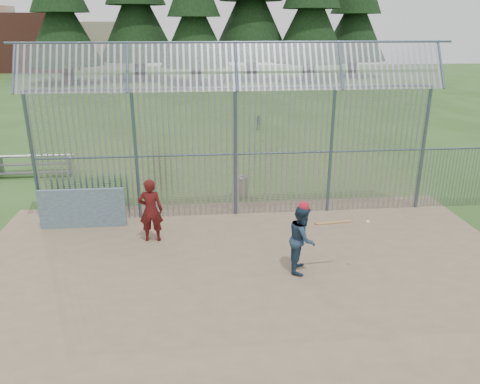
{
  "coord_description": "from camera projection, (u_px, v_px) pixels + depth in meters",
  "views": [
    {
      "loc": [
        -1.19,
        -10.32,
        5.77
      ],
      "look_at": [
        0.0,
        2.0,
        1.3
      ],
      "focal_mm": 35.0,
      "sensor_mm": 36.0,
      "label": 1
    }
  ],
  "objects": [
    {
      "name": "bg_kid_seated",
      "position": [
        259.0,
        122.0,
        26.85
      ],
      "size": [
        0.55,
        0.36,
        0.86
      ],
      "primitive_type": "imported",
      "rotation": [
        0.0,
        0.0,
        2.83
      ],
      "color": "slate",
      "rests_on": "ground"
    },
    {
      "name": "bleacher",
      "position": [
        35.0,
        165.0,
        18.78
      ],
      "size": [
        3.0,
        0.95,
        0.72
      ],
      "color": "slate",
      "rests_on": "ground"
    },
    {
      "name": "onlooker",
      "position": [
        151.0,
        210.0,
        12.87
      ],
      "size": [
        0.68,
        0.46,
        1.81
      ],
      "primitive_type": "imported",
      "rotation": [
        0.0,
        0.0,
        3.1
      ],
      "color": "maroon",
      "rests_on": "dirt_infield"
    },
    {
      "name": "batting_gear",
      "position": [
        310.0,
        210.0,
        11.05
      ],
      "size": [
        1.65,
        0.49,
        0.55
      ],
      "color": "#B01728",
      "rests_on": "ground"
    },
    {
      "name": "dirt_infield",
      "position": [
        250.0,
        277.0,
        11.26
      ],
      "size": [
        14.0,
        10.0,
        0.02
      ],
      "primitive_type": "cube",
      "color": "#756047",
      "rests_on": "ground"
    },
    {
      "name": "dugout_wall",
      "position": [
        82.0,
        208.0,
        13.82
      ],
      "size": [
        2.5,
        0.12,
        1.2
      ],
      "primitive_type": "cube",
      "color": "#38566B",
      "rests_on": "dirt_infield"
    },
    {
      "name": "distant_buildings",
      "position": [
        25.0,
        41.0,
        61.31
      ],
      "size": [
        26.5,
        10.5,
        8.0
      ],
      "color": "brown",
      "rests_on": "ground"
    },
    {
      "name": "batter",
      "position": [
        302.0,
        238.0,
        11.32
      ],
      "size": [
        0.84,
        0.97,
        1.69
      ],
      "primitive_type": "imported",
      "rotation": [
        0.0,
        0.0,
        1.29
      ],
      "color": "#21374E",
      "rests_on": "dirt_infield"
    },
    {
      "name": "backstop_fence",
      "position": [
        294.0,
        142.0,
        14.3
      ],
      "size": [
        20.09,
        0.81,
        5.3
      ],
      "color": "#47566B",
      "rests_on": "ground"
    },
    {
      "name": "trash_can",
      "position": [
        241.0,
        186.0,
        16.42
      ],
      "size": [
        0.56,
        0.56,
        0.82
      ],
      "color": "#93959B",
      "rests_on": "ground"
    },
    {
      "name": "ground",
      "position": [
        248.0,
        268.0,
        11.73
      ],
      "size": [
        120.0,
        120.0,
        0.0
      ],
      "primitive_type": "plane",
      "color": "#2D511E",
      "rests_on": "ground"
    }
  ]
}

